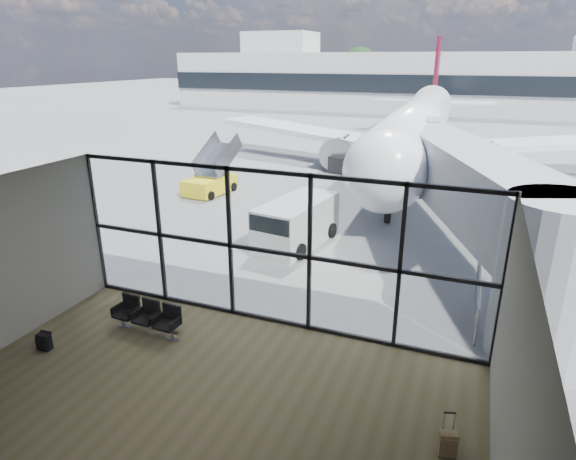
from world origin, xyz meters
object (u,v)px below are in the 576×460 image
Objects in this scene: service_van at (295,223)px; mobile_stairs at (210,182)px; suitcase at (448,444)px; backpack at (44,342)px; seating_row at (148,315)px; airliner at (419,126)px; belt_loader at (349,160)px.

mobile_stairs is at bearing 150.43° from service_van.
suitcase is at bearing -45.89° from service_van.
backpack is 10.11m from suitcase.
suitcase is (8.12, -1.64, -0.23)m from seating_row.
mobile_stairs is at bearing -131.30° from airliner.
suitcase reaches higher than backpack.
backpack is 10.15m from service_van.
seating_row is 14.74m from mobile_stairs.
service_van is at bearing 82.30° from seating_row.
mobile_stairs is (-9.84, -12.07, -2.18)m from airliner.
belt_loader is (-4.03, -3.37, -2.14)m from airliner.
suitcase is at bearing -60.21° from belt_loader.
backpack is 0.13× the size of mobile_stairs.
belt_loader is (-1.52, 14.48, -0.29)m from service_van.
mobile_stairs is at bearing -112.89° from belt_loader.
seating_row is 25.99m from airliner.
suitcase is at bearing -83.43° from airliner.
suitcase is 0.24× the size of mobile_stairs.
suitcase is 27.65m from airliner.
belt_loader is at bearing 81.45° from backpack.
service_van reaches higher than backpack.
service_van is 14.56m from belt_loader.
seating_row is 4.12× the size of backpack.
mobile_stairs reaches higher than belt_loader.
airliner is 8.04× the size of belt_loader.
airliner is at bearing 81.52° from suitcase.
service_van reaches higher than suitcase.
belt_loader is (-0.06, 22.21, 0.14)m from seating_row.
airliner is 7.97× the size of service_van.
airliner reaches higher than backpack.
service_van is at bearing -31.78° from mobile_stairs.
airliner is (5.96, 27.37, 2.55)m from backpack.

